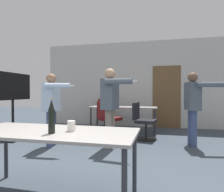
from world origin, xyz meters
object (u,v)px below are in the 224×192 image
object	(u,v)px
office_chair_far_right	(109,120)
office_chair_mid_tucked	(143,122)
office_chair_far_left	(105,114)
drink_cup	(71,126)
person_near_casual	(52,103)
beer_bottle	(52,117)
person_center_tall	(111,100)
person_left_plaid	(193,102)
tv_screen	(13,97)

from	to	relation	value
office_chair_far_right	office_chair_mid_tucked	xyz separation A→B (m)	(0.89, -0.01, -0.02)
office_chair_far_left	drink_cup	size ratio (longest dim) A/B	8.31
person_near_casual	beer_bottle	bearing A→B (deg)	25.24
person_center_tall	office_chair_mid_tucked	distance (m)	1.23
office_chair_mid_tucked	beer_bottle	bearing A→B (deg)	-1.18
person_left_plaid	office_chair_mid_tucked	size ratio (longest dim) A/B	1.76
beer_bottle	person_near_casual	bearing A→B (deg)	120.20
person_center_tall	office_chair_far_left	distance (m)	2.58
person_left_plaid	tv_screen	bearing A→B (deg)	-93.07
beer_bottle	person_center_tall	bearing A→B (deg)	88.41
tv_screen	beer_bottle	distance (m)	3.38
office_chair_far_left	office_chair_far_right	bearing A→B (deg)	89.49
tv_screen	office_chair_far_left	world-z (taller)	tv_screen
person_left_plaid	office_chair_far_right	size ratio (longest dim) A/B	1.72
person_center_tall	office_chair_far_left	size ratio (longest dim) A/B	1.79
person_center_tall	drink_cup	size ratio (longest dim) A/B	14.85
tv_screen	drink_cup	distance (m)	3.40
person_near_casual	office_chair_far_right	world-z (taller)	person_near_casual
office_chair_far_right	person_near_casual	bearing A→B (deg)	-105.90
person_center_tall	drink_cup	distance (m)	2.13
person_near_casual	person_left_plaid	size ratio (longest dim) A/B	0.98
person_left_plaid	beer_bottle	xyz separation A→B (m)	(-1.79, -2.85, -0.04)
office_chair_far_right	beer_bottle	distance (m)	3.22
drink_cup	office_chair_far_right	bearing A→B (deg)	96.82
office_chair_far_left	beer_bottle	xyz separation A→B (m)	(0.73, -4.66, 0.48)
office_chair_far_left	person_near_casual	bearing A→B (deg)	59.88
person_near_casual	beer_bottle	distance (m)	2.39
tv_screen	person_left_plaid	bearing A→B (deg)	-83.19
person_near_casual	office_chair_mid_tucked	bearing A→B (deg)	115.30
office_chair_mid_tucked	drink_cup	world-z (taller)	office_chair_mid_tucked
person_near_casual	office_chair_mid_tucked	size ratio (longest dim) A/B	1.73
person_near_casual	person_center_tall	world-z (taller)	person_center_tall
beer_bottle	office_chair_far_left	bearing A→B (deg)	98.96
beer_bottle	drink_cup	bearing A→B (deg)	46.28
person_left_plaid	office_chair_far_right	xyz separation A→B (m)	(-2.01, 0.33, -0.53)
office_chair_mid_tucked	beer_bottle	size ratio (longest dim) A/B	2.54
person_near_casual	office_chair_far_left	world-z (taller)	person_near_casual
person_left_plaid	office_chair_mid_tucked	bearing A→B (deg)	-115.58
office_chair_mid_tucked	beer_bottle	world-z (taller)	beer_bottle
person_near_casual	drink_cup	world-z (taller)	person_near_casual
office_chair_far_right	beer_bottle	world-z (taller)	beer_bottle
beer_bottle	drink_cup	size ratio (longest dim) A/B	3.18
person_left_plaid	office_chair_far_left	xyz separation A→B (m)	(-2.53, 1.81, -0.52)
tv_screen	person_near_casual	distance (m)	1.27
office_chair_mid_tucked	beer_bottle	distance (m)	3.27
person_near_casual	office_chair_far_left	xyz separation A→B (m)	(0.47, 2.59, -0.51)
person_center_tall	beer_bottle	distance (m)	2.27
tv_screen	office_chair_mid_tucked	size ratio (longest dim) A/B	1.81
person_left_plaid	office_chair_far_left	world-z (taller)	person_left_plaid
drink_cup	office_chair_mid_tucked	bearing A→B (deg)	80.03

